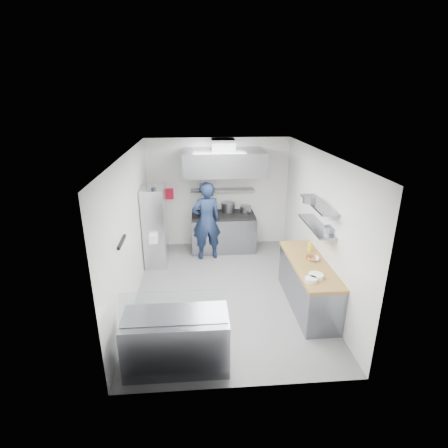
{
  "coord_description": "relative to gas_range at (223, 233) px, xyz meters",
  "views": [
    {
      "loc": [
        -0.54,
        -6.19,
        3.78
      ],
      "look_at": [
        0.0,
        0.6,
        1.25
      ],
      "focal_mm": 28.0,
      "sensor_mm": 36.0,
      "label": 1
    }
  ],
  "objects": [
    {
      "name": "stock_pot_right",
      "position": [
        0.58,
        0.12,
        0.59
      ],
      "size": [
        0.29,
        0.29,
        0.16
      ],
      "primitive_type": "cylinder",
      "color": "slate",
      "rests_on": "cooktop"
    },
    {
      "name": "wall_right",
      "position": [
        1.7,
        -2.1,
        0.95
      ],
      "size": [
        2.8,
        5.0,
        0.02
      ],
      "primitive_type": "cube",
      "rotation": [
        1.57,
        0.0,
        -1.57
      ],
      "color": "white",
      "rests_on": "floor"
    },
    {
      "name": "gas_range",
      "position": [
        0.0,
        0.0,
        0.0
      ],
      "size": [
        1.6,
        0.8,
        0.9
      ],
      "primitive_type": "cube",
      "color": "gray",
      "rests_on": "floor"
    },
    {
      "name": "ceiling",
      "position": [
        -0.1,
        -2.1,
        2.35
      ],
      "size": [
        5.0,
        5.0,
        0.0
      ],
      "primitive_type": "plane",
      "rotation": [
        3.14,
        0.0,
        0.0
      ],
      "color": "silver",
      "rests_on": "wall_back"
    },
    {
      "name": "shelf_pot_a",
      "position": [
        -0.45,
        0.12,
        1.18
      ],
      "size": [
        0.27,
        0.27,
        0.18
      ],
      "primitive_type": "cylinder",
      "color": "slate",
      "rests_on": "over_range_shelf"
    },
    {
      "name": "floor",
      "position": [
        -0.1,
        -2.1,
        -0.45
      ],
      "size": [
        5.0,
        5.0,
        0.0
      ],
      "primitive_type": "plane",
      "color": "slate",
      "rests_on": "ground"
    },
    {
      "name": "extractor_hood",
      "position": [
        0.0,
        -0.18,
        1.85
      ],
      "size": [
        1.9,
        1.15,
        0.55
      ],
      "primitive_type": "cube",
      "color": "gray",
      "rests_on": "wall_back"
    },
    {
      "name": "copper_pan",
      "position": [
        1.43,
        -2.55,
        0.48
      ],
      "size": [
        0.17,
        0.17,
        0.06
      ],
      "primitive_type": "cylinder",
      "color": "#C96D38",
      "rests_on": "prep_counter_top"
    },
    {
      "name": "cooktop",
      "position": [
        0.0,
        0.0,
        0.48
      ],
      "size": [
        1.57,
        0.78,
        0.06
      ],
      "primitive_type": "cube",
      "color": "black",
      "rests_on": "gas_range"
    },
    {
      "name": "prep_counter_base",
      "position": [
        1.38,
        -2.7,
        -0.03
      ],
      "size": [
        0.62,
        2.0,
        0.84
      ],
      "primitive_type": "cube",
      "color": "gray",
      "rests_on": "floor"
    },
    {
      "name": "stock_pot_left",
      "position": [
        -0.4,
        0.15,
        0.61
      ],
      "size": [
        0.28,
        0.28,
        0.2
      ],
      "primitive_type": "cylinder",
      "color": "slate",
      "rests_on": "cooktop"
    },
    {
      "name": "wall_back",
      "position": [
        -0.1,
        0.4,
        0.95
      ],
      "size": [
        3.6,
        2.8,
        0.02
      ],
      "primitive_type": "cube",
      "rotation": [
        1.57,
        0.0,
        0.0
      ],
      "color": "white",
      "rests_on": "floor"
    },
    {
      "name": "wire_rack",
      "position": [
        -1.63,
        -0.6,
        0.48
      ],
      "size": [
        0.5,
        0.9,
        1.85
      ],
      "primitive_type": "cube",
      "color": "silver",
      "rests_on": "floor"
    },
    {
      "name": "knife_strip",
      "position": [
        -1.88,
        -3.0,
        1.1
      ],
      "size": [
        0.04,
        0.55,
        0.05
      ],
      "primitive_type": "cube",
      "color": "black",
      "rests_on": "wall_left"
    },
    {
      "name": "mixing_bowl",
      "position": [
        1.47,
        -2.61,
        0.48
      ],
      "size": [
        0.26,
        0.26,
        0.05
      ],
      "primitive_type": "imported",
      "rotation": [
        0.0,
        0.0,
        -0.27
      ],
      "color": "white",
      "rests_on": "prep_counter_top"
    },
    {
      "name": "wall_front",
      "position": [
        -0.1,
        -4.6,
        0.95
      ],
      "size": [
        3.6,
        2.8,
        0.02
      ],
      "primitive_type": "cube",
      "rotation": [
        -1.57,
        0.0,
        0.0
      ],
      "color": "white",
      "rests_on": "floor"
    },
    {
      "name": "stock_pot_mid",
      "position": [
        0.14,
        0.2,
        0.63
      ],
      "size": [
        0.34,
        0.34,
        0.24
      ],
      "primitive_type": "cylinder",
      "color": "slate",
      "rests_on": "cooktop"
    },
    {
      "name": "chef",
      "position": [
        -0.44,
        -0.48,
        0.5
      ],
      "size": [
        0.78,
        0.59,
        1.91
      ],
      "primitive_type": "imported",
      "rotation": [
        0.0,
        0.0,
        3.36
      ],
      "color": "#15213F",
      "rests_on": "floor"
    },
    {
      "name": "wall_shelf_lower",
      "position": [
        1.54,
        -2.4,
        1.05
      ],
      "size": [
        0.3,
        1.3,
        0.04
      ],
      "primitive_type": "cube",
      "color": "gray",
      "rests_on": "wall_right"
    },
    {
      "name": "plate_stack_b",
      "position": [
        1.19,
        -3.37,
        0.48
      ],
      "size": [
        0.2,
        0.2,
        0.06
      ],
      "primitive_type": "cylinder",
      "color": "white",
      "rests_on": "prep_counter_top"
    },
    {
      "name": "hood_duct",
      "position": [
        0.0,
        0.05,
        2.23
      ],
      "size": [
        0.55,
        0.55,
        0.24
      ],
      "primitive_type": "cube",
      "color": "slate",
      "rests_on": "extractor_hood"
    },
    {
      "name": "red_firebox",
      "position": [
        -1.35,
        0.34,
        0.97
      ],
      "size": [
        0.22,
        0.1,
        0.26
      ],
      "primitive_type": "cube",
      "color": "#B10E24",
      "rests_on": "wall_back"
    },
    {
      "name": "prep_counter_top",
      "position": [
        1.38,
        -2.7,
        0.42
      ],
      "size": [
        0.65,
        2.04,
        0.06
      ],
      "primitive_type": "cube",
      "color": "olive",
      "rests_on": "prep_counter_base"
    },
    {
      "name": "wall_left",
      "position": [
        -1.9,
        -2.1,
        0.95
      ],
      "size": [
        2.8,
        5.0,
        0.02
      ],
      "primitive_type": "cube",
      "rotation": [
        1.57,
        0.0,
        1.57
      ],
      "color": "white",
      "rests_on": "floor"
    },
    {
      "name": "squeeze_bottle",
      "position": [
        1.53,
        -2.2,
        0.54
      ],
      "size": [
        0.07,
        0.07,
        0.18
      ],
      "primitive_type": "cylinder",
      "color": "yellow",
      "rests_on": "prep_counter_top"
    },
    {
      "name": "display_case",
      "position": [
        -1.0,
        -4.1,
        -0.03
      ],
      "size": [
        1.5,
        0.7,
        0.85
      ],
      "primitive_type": "cube",
      "color": "gray",
      "rests_on": "floor"
    },
    {
      "name": "rack_jar",
      "position": [
        -1.58,
        -0.85,
        1.35
      ],
      "size": [
        0.1,
        0.1,
        0.18
      ],
      "primitive_type": "cylinder",
      "color": "black",
      "rests_on": "wire_rack"
    },
    {
      "name": "shelf_pot_d",
      "position": [
        1.38,
        -2.37,
        1.56
      ],
      "size": [
        0.24,
        0.24,
        0.14
      ],
      "primitive_type": "cylinder",
      "color": "slate",
      "rests_on": "wall_shelf_upper"
    },
    {
      "name": "display_glass",
      "position": [
        -1.0,
        -4.22,
        0.62
      ],
      "size": [
        1.47,
        0.19,
        0.42
      ],
      "primitive_type": "cube",
      "rotation": [
        -0.38,
        0.0,
        0.0
      ],
      "color": "silver",
      "rests_on": "display_case"
    },
    {
      "name": "rack_bin_b",
      "position": [
        -1.63,
        -0.76,
        0.85
      ],
      "size": [
        0.15,
        0.19,
        0.17
      ],
      "primitive_type": "cube",
      "color": "yellow",
      "rests_on": "wire_rack"
    },
    {
      "name": "wall_shelf_upper",
      "position": [
        1.54,
        -2.4,
        1.47
      ],
      "size": [
        0.3,
        1.3,
        0.04
      ],
      "primitive_type": "cube",
      "color": "gray",
      "rests_on": "wall_right"
    },
    {
      "name": "over_range_shelf",
      "position": [
        0.0,
        0.24,
        1.07
      ],
      "size": [
        1.6,
        0.3,
        0.04
      ],
      "primitive_type": "cube",
      "color": "gray",
      "rests_on": "wall_back"
    },
    {
      "name": "shelf_pot_c",
      "position": [
        1.68,
        -2.77,
        1.12
      ],
      "size": [
        0.23,
        0.23,
        0.1
      ],
      "primitive_type": "cylinder",
      "color": "slate",
      "rests_on": "wall_shelf_lower"
    },
    {
      "name": "rack_bin_a",
      "position": [
        -1.63,
        -1.07,
        0.35
      ],
      "size": [
        0.18,
        0.22,
        0.2
      ],
      "primitive_type": "cube",
      "color": "white",
      "rests_on": "wire_rack"
    },
    {
      "name": "plate_stack_a",
      "position": [
        1.31,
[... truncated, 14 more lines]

